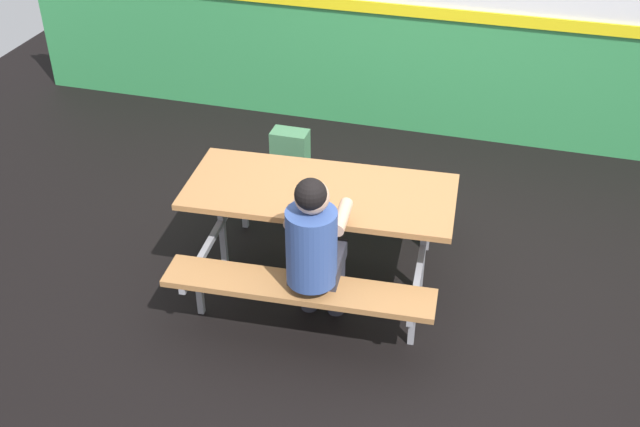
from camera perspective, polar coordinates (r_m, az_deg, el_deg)
ground_plane at (r=5.33m, az=4.71°, el=-5.74°), size 10.00×10.00×0.02m
accent_backdrop at (r=6.83m, az=9.54°, el=15.29°), size 8.00×0.14×2.60m
picnic_table_main at (r=5.06m, az=0.00°, el=0.22°), size 1.79×1.66×0.74m
student_nearer at (r=4.52m, az=-0.42°, el=-2.34°), size 0.38×0.53×1.21m
backpack_dark at (r=6.41m, az=-2.20°, el=4.34°), size 0.30×0.22×0.44m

